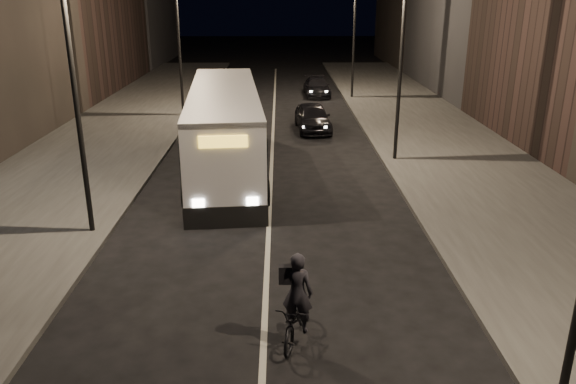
{
  "coord_description": "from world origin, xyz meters",
  "views": [
    {
      "loc": [
        0.38,
        -12.48,
        7.28
      ],
      "look_at": [
        0.62,
        3.74,
        1.5
      ],
      "focal_mm": 35.0,
      "sensor_mm": 36.0,
      "label": 1
    }
  ],
  "objects_px": {
    "car_far": "(317,87)",
    "car_mid": "(238,88)",
    "cyclist_on_bicycle": "(297,312)",
    "streetlight_left_far": "(182,27)",
    "car_near": "(313,117)",
    "city_bus": "(225,127)",
    "streetlight_left_near": "(81,63)",
    "streetlight_right_mid": "(396,40)",
    "streetlight_right_far": "(351,22)"
  },
  "relations": [
    {
      "from": "streetlight_left_near",
      "to": "city_bus",
      "type": "relative_size",
      "value": 0.62
    },
    {
      "from": "streetlight_left_far",
      "to": "streetlight_right_mid",
      "type": "bearing_deg",
      "value": -43.16
    },
    {
      "from": "streetlight_right_mid",
      "to": "streetlight_right_far",
      "type": "height_order",
      "value": "same"
    },
    {
      "from": "streetlight_right_mid",
      "to": "car_near",
      "type": "relative_size",
      "value": 1.84
    },
    {
      "from": "streetlight_right_mid",
      "to": "cyclist_on_bicycle",
      "type": "xyz_separation_m",
      "value": [
        -4.6,
        -13.89,
        -4.62
      ]
    },
    {
      "from": "streetlight_left_near",
      "to": "cyclist_on_bicycle",
      "type": "height_order",
      "value": "streetlight_left_near"
    },
    {
      "from": "streetlight_left_far",
      "to": "streetlight_right_far",
      "type": "bearing_deg",
      "value": 29.36
    },
    {
      "from": "streetlight_left_far",
      "to": "city_bus",
      "type": "xyz_separation_m",
      "value": [
        3.37,
        -11.1,
        -3.45
      ]
    },
    {
      "from": "car_near",
      "to": "car_far",
      "type": "xyz_separation_m",
      "value": [
        0.94,
        11.15,
        -0.11
      ]
    },
    {
      "from": "cyclist_on_bicycle",
      "to": "car_far",
      "type": "distance_m",
      "value": 31.34
    },
    {
      "from": "city_bus",
      "to": "cyclist_on_bicycle",
      "type": "xyz_separation_m",
      "value": [
        2.69,
        -12.79,
        -1.17
      ]
    },
    {
      "from": "car_mid",
      "to": "cyclist_on_bicycle",
      "type": "bearing_deg",
      "value": 88.32
    },
    {
      "from": "city_bus",
      "to": "cyclist_on_bicycle",
      "type": "distance_m",
      "value": 13.12
    },
    {
      "from": "streetlight_right_far",
      "to": "city_bus",
      "type": "xyz_separation_m",
      "value": [
        -7.29,
        -17.1,
        -3.45
      ]
    },
    {
      "from": "streetlight_right_far",
      "to": "streetlight_left_far",
      "type": "distance_m",
      "value": 12.24
    },
    {
      "from": "streetlight_left_near",
      "to": "streetlight_left_far",
      "type": "distance_m",
      "value": 18.0
    },
    {
      "from": "streetlight_right_mid",
      "to": "car_far",
      "type": "distance_m",
      "value": 18.12
    },
    {
      "from": "streetlight_left_far",
      "to": "car_far",
      "type": "bearing_deg",
      "value": 40.95
    },
    {
      "from": "streetlight_right_mid",
      "to": "streetlight_left_far",
      "type": "xyz_separation_m",
      "value": [
        -10.66,
        10.0,
        0.0
      ]
    },
    {
      "from": "streetlight_left_far",
      "to": "car_far",
      "type": "xyz_separation_m",
      "value": [
        8.48,
        7.36,
        -4.72
      ]
    },
    {
      "from": "car_far",
      "to": "streetlight_left_near",
      "type": "bearing_deg",
      "value": -110.35
    },
    {
      "from": "streetlight_left_near",
      "to": "cyclist_on_bicycle",
      "type": "relative_size",
      "value": 3.66
    },
    {
      "from": "car_far",
      "to": "car_mid",
      "type": "bearing_deg",
      "value": -177.6
    },
    {
      "from": "streetlight_right_far",
      "to": "streetlight_left_near",
      "type": "bearing_deg",
      "value": -113.96
    },
    {
      "from": "streetlight_right_far",
      "to": "car_mid",
      "type": "height_order",
      "value": "streetlight_right_far"
    },
    {
      "from": "car_near",
      "to": "car_mid",
      "type": "bearing_deg",
      "value": 110.33
    },
    {
      "from": "car_mid",
      "to": "streetlight_left_far",
      "type": "bearing_deg",
      "value": 60.94
    },
    {
      "from": "streetlight_right_mid",
      "to": "car_mid",
      "type": "distance_m",
      "value": 19.31
    },
    {
      "from": "streetlight_right_far",
      "to": "cyclist_on_bicycle",
      "type": "distance_m",
      "value": 30.59
    },
    {
      "from": "streetlight_right_mid",
      "to": "streetlight_left_far",
      "type": "height_order",
      "value": "same"
    },
    {
      "from": "streetlight_left_near",
      "to": "city_bus",
      "type": "xyz_separation_m",
      "value": [
        3.37,
        6.9,
        -3.45
      ]
    },
    {
      "from": "streetlight_right_mid",
      "to": "car_far",
      "type": "relative_size",
      "value": 1.83
    },
    {
      "from": "city_bus",
      "to": "cyclist_on_bicycle",
      "type": "relative_size",
      "value": 5.94
    },
    {
      "from": "streetlight_right_mid",
      "to": "cyclist_on_bicycle",
      "type": "height_order",
      "value": "streetlight_right_mid"
    },
    {
      "from": "streetlight_left_far",
      "to": "car_far",
      "type": "relative_size",
      "value": 1.83
    },
    {
      "from": "streetlight_right_mid",
      "to": "streetlight_left_far",
      "type": "distance_m",
      "value": 14.62
    },
    {
      "from": "city_bus",
      "to": "car_near",
      "type": "xyz_separation_m",
      "value": [
        4.17,
        7.31,
        -1.16
      ]
    },
    {
      "from": "car_near",
      "to": "car_far",
      "type": "height_order",
      "value": "car_near"
    },
    {
      "from": "streetlight_right_mid",
      "to": "car_far",
      "type": "bearing_deg",
      "value": 97.17
    },
    {
      "from": "streetlight_left_far",
      "to": "car_near",
      "type": "xyz_separation_m",
      "value": [
        7.54,
        -3.79,
        -4.61
      ]
    },
    {
      "from": "city_bus",
      "to": "car_mid",
      "type": "relative_size",
      "value": 3.43
    },
    {
      "from": "streetlight_right_far",
      "to": "car_mid",
      "type": "distance_m",
      "value": 9.33
    },
    {
      "from": "streetlight_left_near",
      "to": "car_mid",
      "type": "height_order",
      "value": "streetlight_left_near"
    },
    {
      "from": "streetlight_right_far",
      "to": "streetlight_left_far",
      "type": "height_order",
      "value": "same"
    },
    {
      "from": "city_bus",
      "to": "car_mid",
      "type": "bearing_deg",
      "value": 87.1
    },
    {
      "from": "car_mid",
      "to": "streetlight_right_mid",
      "type": "bearing_deg",
      "value": 107.32
    },
    {
      "from": "streetlight_right_mid",
      "to": "streetlight_left_near",
      "type": "relative_size",
      "value": 1.0
    },
    {
      "from": "streetlight_left_near",
      "to": "car_near",
      "type": "distance_m",
      "value": 16.74
    },
    {
      "from": "cyclist_on_bicycle",
      "to": "car_far",
      "type": "xyz_separation_m",
      "value": [
        2.42,
        31.25,
        -0.1
      ]
    },
    {
      "from": "city_bus",
      "to": "car_far",
      "type": "relative_size",
      "value": 2.98
    }
  ]
}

